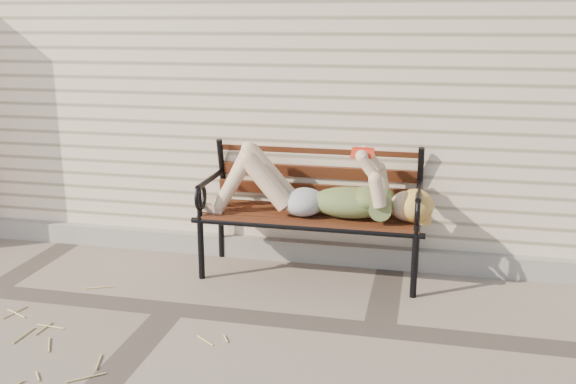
# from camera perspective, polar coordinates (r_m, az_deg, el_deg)

# --- Properties ---
(ground) EXTENTS (80.00, 80.00, 0.00)m
(ground) POSITION_cam_1_polar(r_m,az_deg,el_deg) (4.01, -10.26, -10.20)
(ground) COLOR gray
(ground) RESTS_ON ground
(house_wall) EXTENTS (8.00, 4.00, 3.00)m
(house_wall) POSITION_cam_1_polar(r_m,az_deg,el_deg) (6.50, -0.46, 13.33)
(house_wall) COLOR beige
(house_wall) RESTS_ON ground
(foundation_strip) EXTENTS (8.00, 0.10, 0.15)m
(foundation_strip) POSITION_cam_1_polar(r_m,az_deg,el_deg) (4.82, -5.88, -4.66)
(foundation_strip) COLOR gray
(foundation_strip) RESTS_ON ground
(garden_bench) EXTENTS (1.60, 0.64, 1.04)m
(garden_bench) POSITION_cam_1_polar(r_m,az_deg,el_deg) (4.35, 2.26, 0.20)
(garden_bench) COLOR black
(garden_bench) RESTS_ON ground
(reading_woman) EXTENTS (1.51, 0.34, 0.48)m
(reading_woman) POSITION_cam_1_polar(r_m,az_deg,el_deg) (4.22, 2.13, 0.21)
(reading_woman) COLOR #093142
(reading_woman) RESTS_ON ground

